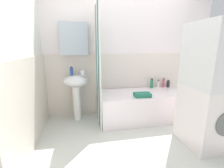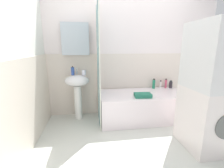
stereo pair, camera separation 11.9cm
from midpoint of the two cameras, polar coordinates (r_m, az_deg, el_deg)
The scene contains 15 objects.
ground_plane at distance 2.38m, azimuth 11.94°, elevation -21.41°, with size 4.80×5.60×0.04m, color silver.
wall_back_tiled at distance 3.15m, azimuth 2.84°, elevation 9.88°, with size 3.60×0.18×2.40m.
wall_left_tiled at distance 2.27m, azimuth -30.64°, elevation 6.18°, with size 0.07×1.81×2.40m.
sink at distance 2.91m, azimuth -14.07°, elevation -1.30°, with size 0.44×0.34×0.83m.
faucet at distance 2.93m, azimuth -14.31°, elevation 4.47°, with size 0.03×0.12×0.12m.
soap_dispenser at distance 2.87m, azimuth -15.70°, elevation 4.44°, with size 0.06×0.06×0.16m.
toothbrush_cup at distance 2.83m, azimuth -11.74°, elevation 4.01°, with size 0.07×0.07×0.09m, color white.
bathtub at distance 3.02m, azimuth 9.50°, elevation -7.70°, with size 1.58×0.75×0.50m, color white.
shower_curtain at distance 2.66m, azimuth -6.45°, elevation 6.19°, with size 0.01×0.75×2.00m.
lotion_bottle at distance 3.46m, azimuth 18.85°, elevation 0.04°, with size 0.06×0.06×0.15m.
shampoo_bottle at distance 3.41m, azimuth 17.30°, elevation 0.33°, with size 0.04×0.04×0.19m.
conditioner_bottle at distance 3.40m, azimuth 15.53°, elevation 0.07°, with size 0.04×0.04×0.16m.
body_wash_bottle at distance 3.29m, azimuth 13.28°, elevation 0.20°, with size 0.06×0.06×0.20m.
towel_folded at distance 2.70m, azimuth 9.75°, elevation -3.90°, with size 0.28×0.18×0.06m, color #246E55.
washer_dryer_stack at distance 2.38m, azimuth 31.15°, elevation -1.05°, with size 0.57×0.62×1.63m.
Camera 1 is at (-0.88, -1.77, 1.33)m, focal length 25.10 mm.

